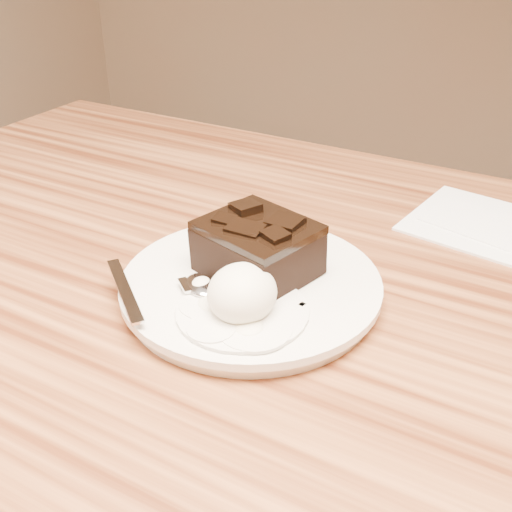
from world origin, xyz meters
The scene contains 9 objects.
plate centered at (0.01, -0.02, 0.76)m, with size 0.25×0.25×0.02m, color silver.
brownie centered at (0.01, 0.00, 0.79)m, with size 0.10×0.09×0.05m, color black.
ice_cream_scoop centered at (0.03, -0.07, 0.79)m, with size 0.06×0.06×0.05m, color #F1EACE.
melt_puddle centered at (0.03, -0.07, 0.77)m, with size 0.12×0.12×0.00m, color white.
spoon centered at (-0.02, -0.06, 0.77)m, with size 0.03×0.16×0.01m, color silver, non-canonical shape.
napkin centered at (0.17, 0.24, 0.75)m, with size 0.15×0.15×0.01m, color white.
crumb_a centered at (0.07, -0.03, 0.77)m, with size 0.01×0.01×0.00m, color black.
crumb_b centered at (0.05, 0.00, 0.77)m, with size 0.01×0.01×0.00m, color black.
crumb_c centered at (0.03, 0.01, 0.77)m, with size 0.01×0.00×0.00m, color black.
Camera 1 is at (0.25, -0.44, 1.08)m, focal length 42.97 mm.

